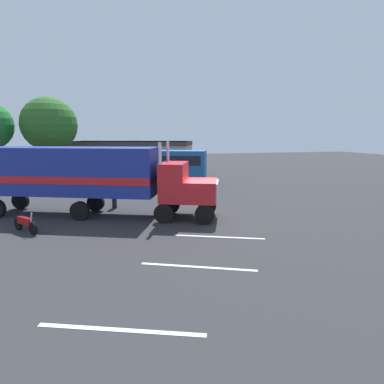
% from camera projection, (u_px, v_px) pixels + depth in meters
% --- Properties ---
extents(ground_plane, '(120.00, 120.00, 0.00)m').
position_uv_depth(ground_plane, '(206.00, 218.00, 18.55)').
color(ground_plane, '#2D2D30').
extents(lane_stripe_near, '(4.13, 1.82, 0.01)m').
position_uv_depth(lane_stripe_near, '(219.00, 237.00, 15.11)').
color(lane_stripe_near, silver).
rests_on(lane_stripe_near, ground_plane).
extents(lane_stripe_mid, '(4.10, 1.91, 0.01)m').
position_uv_depth(lane_stripe_mid, '(198.00, 267.00, 11.69)').
color(lane_stripe_mid, silver).
rests_on(lane_stripe_mid, ground_plane).
extents(lane_stripe_far, '(4.17, 1.70, 0.01)m').
position_uv_depth(lane_stripe_far, '(120.00, 330.00, 7.92)').
color(lane_stripe_far, silver).
rests_on(lane_stripe_far, ground_plane).
extents(semi_truck, '(14.07, 7.59, 4.50)m').
position_uv_depth(semi_truck, '(88.00, 175.00, 18.72)').
color(semi_truck, red).
rests_on(semi_truck, ground_plane).
extents(person_bystander, '(0.39, 0.48, 1.63)m').
position_uv_depth(person_bystander, '(114.00, 195.00, 20.93)').
color(person_bystander, '#2D3347').
rests_on(person_bystander, ground_plane).
extents(parked_bus, '(11.15, 6.51, 3.40)m').
position_uv_depth(parked_bus, '(149.00, 164.00, 30.25)').
color(parked_bus, '#1E5999').
rests_on(parked_bus, ground_plane).
extents(parked_car, '(4.66, 2.61, 1.57)m').
position_uv_depth(parked_car, '(15.00, 181.00, 27.81)').
color(parked_car, maroon).
rests_on(parked_car, ground_plane).
extents(motorcycle, '(1.44, 1.68, 1.12)m').
position_uv_depth(motorcycle, '(25.00, 223.00, 15.74)').
color(motorcycle, black).
rests_on(motorcycle, ground_plane).
extents(tree_left, '(5.87, 5.87, 8.90)m').
position_uv_depth(tree_left, '(49.00, 125.00, 33.84)').
color(tree_left, brown).
rests_on(tree_left, ground_plane).
extents(building_backdrop, '(16.89, 11.46, 4.02)m').
position_uv_depth(building_backdrop, '(130.00, 155.00, 40.97)').
color(building_backdrop, '#9E938C').
rests_on(building_backdrop, ground_plane).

